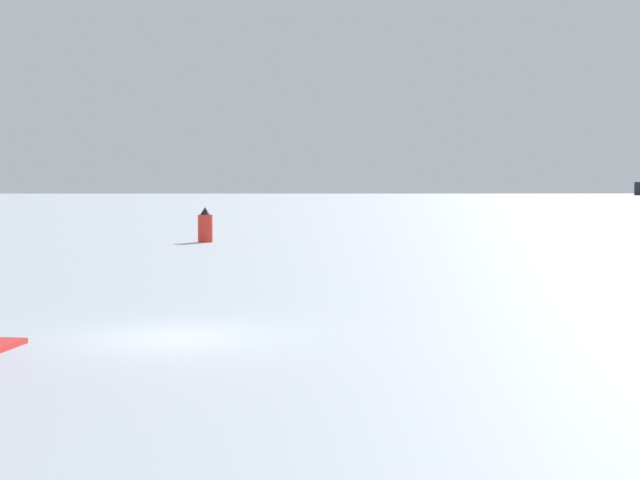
# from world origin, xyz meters

# --- Properties ---
(ground_plane) EXTENTS (4000.00, 4000.00, 0.00)m
(ground_plane) POSITION_xyz_m (0.00, 0.00, 0.00)
(ground_plane) COLOR #9EA8B2
(channel_buoy) EXTENTS (0.97, 0.97, 2.31)m
(channel_buoy) POSITION_xyz_m (-11.93, 34.30, 1.04)
(channel_buoy) COLOR red
(channel_buoy) RESTS_ON ground_plane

